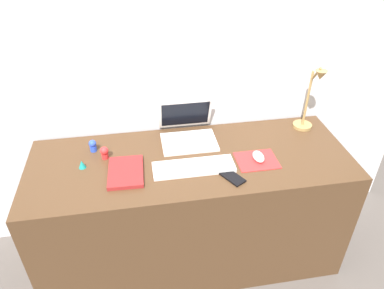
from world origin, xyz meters
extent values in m
plane|color=#59514C|center=(0.00, 0.00, 0.00)|extent=(6.00, 6.00, 0.00)
cube|color=silver|center=(0.00, 0.35, 0.77)|extent=(2.88, 0.05, 1.54)
cube|color=#4C331E|center=(0.00, 0.00, 0.37)|extent=(1.68, 0.62, 0.74)
cube|color=white|center=(0.01, 0.14, 0.75)|extent=(0.30, 0.21, 0.01)
cube|color=white|center=(0.01, 0.28, 0.85)|extent=(0.30, 0.08, 0.19)
cube|color=black|center=(0.01, 0.28, 0.85)|extent=(0.27, 0.06, 0.17)
cube|color=white|center=(0.00, -0.08, 0.75)|extent=(0.41, 0.13, 0.02)
cube|color=red|center=(0.33, -0.07, 0.74)|extent=(0.21, 0.17, 0.00)
ellipsoid|color=white|center=(0.34, -0.07, 0.76)|extent=(0.06, 0.10, 0.03)
cube|color=black|center=(0.17, -0.19, 0.74)|extent=(0.12, 0.14, 0.01)
cylinder|color=#A5844C|center=(0.70, 0.20, 0.75)|extent=(0.11, 0.11, 0.02)
cylinder|color=#A5844C|center=(0.70, 0.20, 0.93)|extent=(0.01, 0.01, 0.33)
cylinder|color=#A5844C|center=(0.70, 0.16, 1.10)|extent=(0.01, 0.07, 0.09)
cone|color=#A5844C|center=(0.70, 0.12, 1.10)|extent=(0.06, 0.06, 0.05)
cube|color=maroon|center=(-0.34, -0.07, 0.75)|extent=(0.18, 0.25, 0.02)
cone|color=teal|center=(-0.55, 0.02, 0.76)|extent=(0.04, 0.04, 0.04)
cylinder|color=red|center=(-0.44, 0.08, 0.75)|extent=(0.04, 0.04, 0.03)
sphere|color=red|center=(-0.44, 0.08, 0.79)|extent=(0.04, 0.04, 0.04)
cylinder|color=blue|center=(-0.50, 0.16, 0.76)|extent=(0.04, 0.04, 0.03)
sphere|color=blue|center=(-0.50, 0.16, 0.79)|extent=(0.04, 0.04, 0.04)
camera|label=1|loc=(-0.25, -1.49, 1.88)|focal=33.88mm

